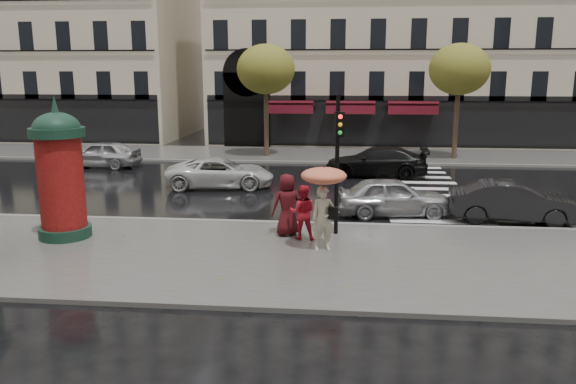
# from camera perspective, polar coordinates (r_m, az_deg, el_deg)

# --- Properties ---
(ground) EXTENTS (160.00, 160.00, 0.00)m
(ground) POSITION_cam_1_polar(r_m,az_deg,el_deg) (16.12, -3.62, -6.19)
(ground) COLOR black
(ground) RESTS_ON ground
(near_sidewalk) EXTENTS (90.00, 7.00, 0.12)m
(near_sidewalk) POSITION_cam_1_polar(r_m,az_deg,el_deg) (15.63, -3.91, -6.55)
(near_sidewalk) COLOR #474744
(near_sidewalk) RESTS_ON ground
(far_sidewalk) EXTENTS (90.00, 6.00, 0.12)m
(far_sidewalk) POSITION_cam_1_polar(r_m,az_deg,el_deg) (34.56, 1.33, 3.81)
(far_sidewalk) COLOR #474744
(far_sidewalk) RESTS_ON ground
(near_kerb) EXTENTS (90.00, 0.25, 0.14)m
(near_kerb) POSITION_cam_1_polar(r_m,az_deg,el_deg) (18.94, -2.20, -3.15)
(near_kerb) COLOR slate
(near_kerb) RESTS_ON ground
(far_kerb) EXTENTS (90.00, 0.25, 0.14)m
(far_kerb) POSITION_cam_1_polar(r_m,az_deg,el_deg) (31.60, 0.93, 3.04)
(far_kerb) COLOR slate
(far_kerb) RESTS_ON ground
(zebra_crossing) EXTENTS (3.60, 11.75, 0.01)m
(zebra_crossing) POSITION_cam_1_polar(r_m,az_deg,el_deg) (25.46, 13.34, 0.35)
(zebra_crossing) COLOR silver
(zebra_crossing) RESTS_ON ground
(tree_far_left) EXTENTS (3.40, 3.40, 6.64)m
(tree_far_left) POSITION_cam_1_polar(r_m,az_deg,el_deg) (33.40, -2.26, 12.31)
(tree_far_left) COLOR #38281C
(tree_far_left) RESTS_ON ground
(tree_far_right) EXTENTS (3.40, 3.40, 6.64)m
(tree_far_right) POSITION_cam_1_polar(r_m,az_deg,el_deg) (33.74, 17.01, 11.80)
(tree_far_right) COLOR #38281C
(tree_far_right) RESTS_ON ground
(woman_umbrella) EXTENTS (1.27, 1.27, 2.44)m
(woman_umbrella) POSITION_cam_1_polar(r_m,az_deg,el_deg) (15.57, 3.64, -0.24)
(woman_umbrella) COLOR beige
(woman_umbrella) RESTS_ON near_sidewalk
(woman_red) EXTENTS (0.80, 0.63, 1.65)m
(woman_red) POSITION_cam_1_polar(r_m,az_deg,el_deg) (16.79, 1.49, -2.06)
(woman_red) COLOR red
(woman_red) RESTS_ON near_sidewalk
(man_burgundy) EXTENTS (1.11, 0.95, 1.92)m
(man_burgundy) POSITION_cam_1_polar(r_m,az_deg,el_deg) (17.14, -0.09, -1.30)
(man_burgundy) COLOR #420D12
(man_burgundy) RESTS_ON near_sidewalk
(morris_column) EXTENTS (1.59, 1.59, 4.27)m
(morris_column) POSITION_cam_1_polar(r_m,az_deg,el_deg) (18.05, -22.14, 2.00)
(morris_column) COLOR #133023
(morris_column) RESTS_ON near_sidewalk
(traffic_light) EXTENTS (0.30, 0.42, 4.27)m
(traffic_light) POSITION_cam_1_polar(r_m,az_deg,el_deg) (16.99, 5.09, 4.12)
(traffic_light) COLOR black
(traffic_light) RESTS_ON near_sidewalk
(car_silver) EXTENTS (4.24, 2.13, 1.39)m
(car_silver) POSITION_cam_1_polar(r_m,az_deg,el_deg) (20.38, 10.58, -0.45)
(car_silver) COLOR #B1B1B6
(car_silver) RESTS_ON ground
(car_darkgrey) EXTENTS (4.36, 1.88, 1.40)m
(car_darkgrey) POSITION_cam_1_polar(r_m,az_deg,el_deg) (20.65, 21.88, -0.95)
(car_darkgrey) COLOR black
(car_darkgrey) RESTS_ON ground
(car_white) EXTENTS (4.97, 2.73, 1.32)m
(car_white) POSITION_cam_1_polar(r_m,az_deg,el_deg) (25.10, -6.90, 1.95)
(car_white) COLOR silver
(car_white) RESTS_ON ground
(car_black) EXTENTS (5.10, 2.29, 1.45)m
(car_black) POSITION_cam_1_polar(r_m,az_deg,el_deg) (27.95, 8.92, 3.06)
(car_black) COLOR black
(car_black) RESTS_ON ground
(car_far_silver) EXTENTS (4.30, 1.88, 1.44)m
(car_far_silver) POSITION_cam_1_polar(r_m,az_deg,el_deg) (31.83, -18.50, 3.67)
(car_far_silver) COLOR #BABABF
(car_far_silver) RESTS_ON ground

